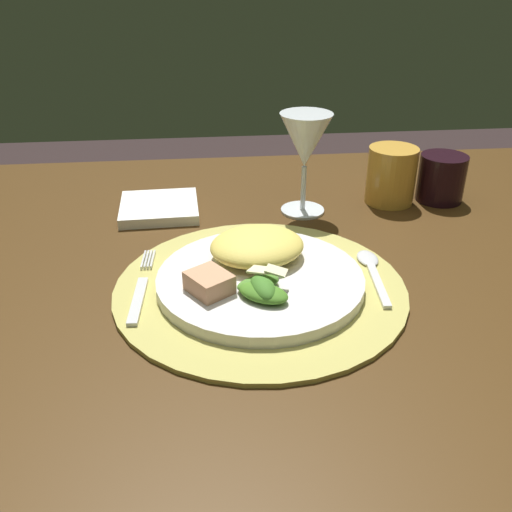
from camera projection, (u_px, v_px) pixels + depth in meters
name	position (u px, v px, depth m)	size (l,w,h in m)	color
dining_table	(275.00, 350.00, 0.83)	(1.43, 0.86, 0.72)	#42290F
placemat	(260.00, 288.00, 0.69)	(0.35, 0.35, 0.01)	tan
dinner_plate	(260.00, 280.00, 0.68)	(0.25, 0.25, 0.02)	silver
pasta_serving	(257.00, 246.00, 0.71)	(0.12, 0.11, 0.03)	#E5CB58
salad_greens	(262.00, 288.00, 0.64)	(0.07, 0.08, 0.03)	#497E2B
bread_piece	(209.00, 283.00, 0.64)	(0.05, 0.04, 0.02)	tan
fork	(141.00, 289.00, 0.67)	(0.02, 0.16, 0.00)	silver
spoon	(371.00, 267.00, 0.72)	(0.03, 0.14, 0.01)	silver
napkin	(159.00, 208.00, 0.89)	(0.12, 0.12, 0.02)	white
wine_glass	(305.00, 144.00, 0.84)	(0.08, 0.08, 0.16)	silver
amber_tumbler	(391.00, 175.00, 0.91)	(0.08, 0.08, 0.09)	gold
dark_tumbler	(441.00, 178.00, 0.92)	(0.08, 0.08, 0.08)	black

